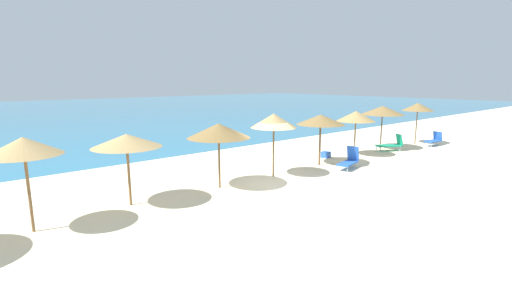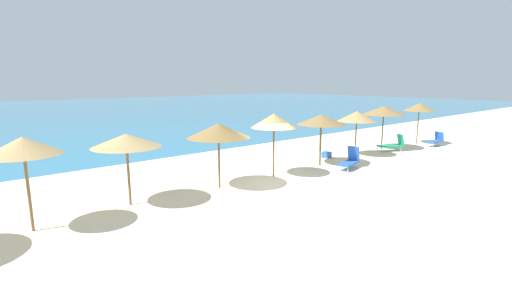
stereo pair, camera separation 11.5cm
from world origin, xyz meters
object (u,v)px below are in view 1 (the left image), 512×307
(beach_umbrella_5, at_px, (274,121))
(beach_umbrella_8, at_px, (383,110))
(beach_umbrella_7, at_px, (356,116))
(beach_umbrella_2, at_px, (23,146))
(beach_umbrella_9, at_px, (418,107))
(cooler_box, at_px, (326,155))
(beach_umbrella_6, at_px, (321,120))
(beach_umbrella_4, at_px, (219,131))
(lounge_chair_1, at_px, (434,140))
(beach_ball, at_px, (285,203))
(beach_umbrella_3, at_px, (127,141))
(lounge_chair_3, at_px, (391,144))
(lounge_chair_0, at_px, (349,160))

(beach_umbrella_5, distance_m, beach_umbrella_8, 10.01)
(beach_umbrella_7, xyz_separation_m, beach_umbrella_8, (3.22, 0.21, 0.15))
(beach_umbrella_2, distance_m, beach_umbrella_9, 23.20)
(beach_umbrella_8, height_order, cooler_box, beach_umbrella_8)
(beach_umbrella_6, distance_m, beach_umbrella_8, 6.60)
(beach_umbrella_4, bearing_deg, lounge_chair_1, -4.86)
(beach_umbrella_2, height_order, lounge_chair_1, beach_umbrella_2)
(beach_umbrella_7, height_order, beach_umbrella_9, beach_umbrella_9)
(beach_umbrella_7, height_order, beach_ball, beach_umbrella_7)
(beach_umbrella_5, bearing_deg, cooler_box, 11.42)
(beach_umbrella_2, xyz_separation_m, beach_ball, (7.01, -3.40, -2.34))
(lounge_chair_1, bearing_deg, beach_umbrella_5, 89.43)
(beach_umbrella_4, bearing_deg, beach_umbrella_3, 175.25)
(beach_umbrella_7, xyz_separation_m, beach_umbrella_9, (6.72, -0.37, 0.24))
(beach_umbrella_5, xyz_separation_m, lounge_chair_3, (9.88, -0.35, -2.13))
(beach_umbrella_5, distance_m, cooler_box, 5.79)
(beach_umbrella_5, xyz_separation_m, beach_umbrella_8, (10.00, 0.47, -0.09))
(lounge_chair_0, relative_size, beach_ball, 4.12)
(beach_umbrella_6, height_order, beach_umbrella_9, beach_umbrella_9)
(beach_umbrella_6, bearing_deg, lounge_chair_1, -7.61)
(beach_umbrella_3, bearing_deg, lounge_chair_0, -9.78)
(lounge_chair_1, height_order, cooler_box, lounge_chair_1)
(beach_umbrella_6, height_order, cooler_box, beach_umbrella_6)
(beach_umbrella_3, bearing_deg, beach_umbrella_4, -4.75)
(lounge_chair_0, xyz_separation_m, lounge_chair_1, (9.80, 0.09, -0.01))
(beach_umbrella_2, distance_m, lounge_chair_3, 19.70)
(beach_umbrella_5, height_order, beach_umbrella_7, beach_umbrella_5)
(beach_umbrella_4, bearing_deg, beach_umbrella_2, -179.02)
(beach_umbrella_4, distance_m, beach_ball, 4.14)
(beach_umbrella_5, bearing_deg, beach_umbrella_3, 176.28)
(lounge_chair_3, distance_m, cooler_box, 4.92)
(beach_umbrella_5, height_order, beach_umbrella_8, beach_umbrella_5)
(beach_umbrella_3, xyz_separation_m, beach_ball, (3.89, -3.82, -2.12))
(beach_umbrella_3, xyz_separation_m, beach_umbrella_8, (16.59, 0.04, 0.16))
(beach_umbrella_4, height_order, beach_umbrella_5, beach_umbrella_5)
(beach_umbrella_4, relative_size, lounge_chair_3, 1.58)
(lounge_chair_0, bearing_deg, beach_umbrella_2, 71.33)
(beach_umbrella_9, height_order, lounge_chair_3, beach_umbrella_9)
(beach_umbrella_9, height_order, lounge_chair_1, beach_umbrella_9)
(beach_umbrella_5, height_order, lounge_chair_1, beach_umbrella_5)
(beach_umbrella_3, xyz_separation_m, beach_umbrella_4, (3.65, -0.30, 0.05))
(beach_umbrella_6, distance_m, beach_ball, 7.36)
(beach_umbrella_5, distance_m, beach_umbrella_9, 13.50)
(beach_umbrella_2, bearing_deg, beach_umbrella_9, -0.31)
(beach_umbrella_9, relative_size, lounge_chair_1, 2.03)
(beach_umbrella_3, bearing_deg, beach_umbrella_9, -1.55)
(beach_umbrella_2, height_order, beach_ball, beach_umbrella_2)
(beach_umbrella_5, relative_size, beach_ball, 7.53)
(lounge_chair_0, relative_size, cooler_box, 3.56)
(beach_umbrella_9, distance_m, lounge_chair_3, 4.20)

